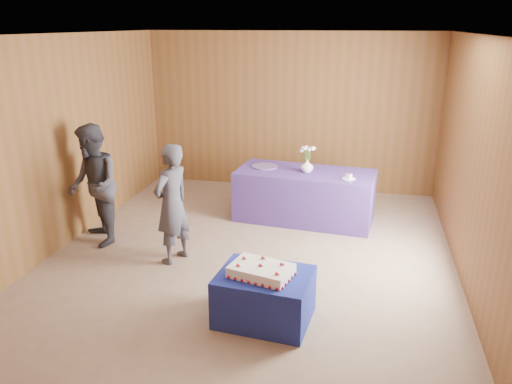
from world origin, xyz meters
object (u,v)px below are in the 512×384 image
(cake_table, at_px, (264,297))
(serving_table, at_px, (305,195))
(guest_right, at_px, (94,186))
(guest_left, at_px, (172,204))
(vase, at_px, (307,166))
(sheet_cake, at_px, (261,271))

(cake_table, relative_size, serving_table, 0.45)
(serving_table, xyz_separation_m, guest_right, (-2.59, -1.46, 0.43))
(guest_left, distance_m, guest_right, 1.22)
(cake_table, bearing_deg, guest_right, 158.04)
(serving_table, xyz_separation_m, vase, (0.02, -0.03, 0.47))
(serving_table, relative_size, guest_left, 1.34)
(serving_table, height_order, vase, vase)
(vase, bearing_deg, sheet_cake, -91.80)
(cake_table, bearing_deg, serving_table, 94.55)
(vase, distance_m, guest_left, 2.22)
(serving_table, bearing_deg, sheet_cake, -86.08)
(cake_table, relative_size, vase, 4.75)
(serving_table, height_order, guest_left, guest_left)
(guest_left, bearing_deg, cake_table, 73.65)
(serving_table, distance_m, guest_left, 2.26)
(cake_table, height_order, sheet_cake, sheet_cake)
(sheet_cake, bearing_deg, vase, 101.79)
(sheet_cake, distance_m, guest_right, 2.87)
(serving_table, bearing_deg, cake_table, -85.50)
(serving_table, relative_size, vase, 10.55)
(guest_right, bearing_deg, sheet_cake, 21.66)
(guest_left, xyz_separation_m, guest_right, (-1.19, 0.27, 0.06))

